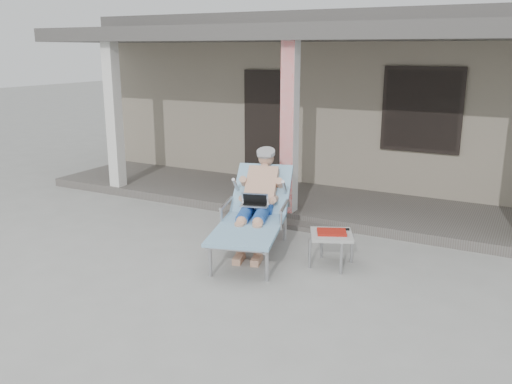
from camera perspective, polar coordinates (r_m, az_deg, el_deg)
The scene contains 7 objects.
ground at distance 6.88m, azimuth -4.09°, elevation -7.77°, with size 60.00×60.00×0.00m, color #9E9E99.
house at distance 12.38m, azimuth 11.99°, elevation 10.03°, with size 10.40×5.40×3.30m.
porch_deck at distance 9.39m, azimuth 5.55°, elevation -1.07°, with size 10.00×2.00×0.15m, color #605B56.
porch_overhang at distance 8.98m, azimuth 5.86°, elevation 15.72°, with size 10.00×2.30×2.85m.
porch_step at distance 8.39m, azimuth 2.56°, elevation -3.23°, with size 2.00×0.30×0.07m, color #605B56.
lounger at distance 7.19m, azimuth -0.03°, elevation 0.33°, with size 1.32×2.17×1.36m.
side_table at distance 6.81m, azimuth 7.96°, elevation -4.64°, with size 0.67×0.67×0.46m.
Camera 1 is at (3.37, -5.38, 2.64)m, focal length 38.00 mm.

